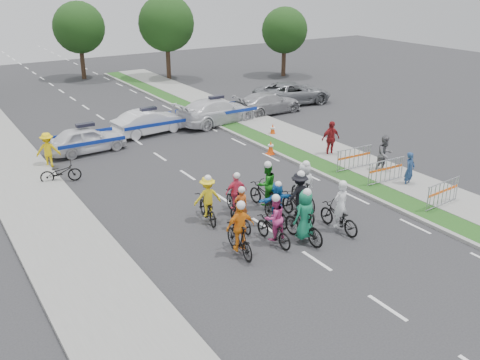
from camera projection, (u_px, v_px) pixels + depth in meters
ground at (317, 261)px, 17.01m from camera, size 90.00×90.00×0.00m
curb_right at (333, 179)px, 23.46m from camera, size 0.20×60.00×0.12m
grass_strip at (345, 176)px, 23.80m from camera, size 1.20×60.00×0.11m
sidewalk_right at (374, 169)px, 24.70m from camera, size 2.40×60.00×0.13m
sidewalk_left at (68, 248)px, 17.69m from camera, size 3.00×60.00×0.13m
rider_0 at (339, 214)px, 18.78m from camera, size 0.68×1.90×1.94m
rider_1 at (304, 221)px, 17.97m from camera, size 0.87×1.92×1.98m
rider_2 at (274, 225)px, 17.88m from camera, size 0.79×1.82×1.83m
rider_3 at (240, 234)px, 17.15m from camera, size 1.01×1.88×1.93m
rider_4 at (298, 201)px, 19.58m from camera, size 1.08×1.91×1.95m
rider_5 at (276, 206)px, 19.22m from camera, size 1.38×1.65×1.70m
rider_6 at (240, 214)px, 18.94m from camera, size 0.74×1.68×1.66m
rider_7 at (304, 190)px, 20.51m from camera, size 0.91×1.95×1.98m
rider_8 at (266, 191)px, 20.51m from camera, size 0.88×1.98×1.96m
rider_9 at (236, 198)px, 20.06m from camera, size 0.89×1.66×1.70m
rider_10 at (207, 203)px, 19.48m from camera, size 1.11×1.88×1.83m
police_car_0 at (87, 139)px, 26.91m from camera, size 4.03×1.82×1.34m
police_car_1 at (149, 122)px, 29.90m from camera, size 4.28×1.95×1.36m
police_car_2 at (217, 111)px, 31.90m from camera, size 5.51×2.94×1.52m
civilian_sedan at (268, 103)px, 34.18m from camera, size 4.65×2.03×1.33m
civilian_suv at (293, 93)px, 36.59m from camera, size 5.66×3.22×1.49m
spectator_0 at (410, 170)px, 22.60m from camera, size 0.62×0.47×1.52m
spectator_1 at (385, 154)px, 24.14m from camera, size 0.88×0.71×1.72m
spectator_2 at (331, 139)px, 26.19m from camera, size 1.08×0.50×1.79m
marshal_hiviz at (48, 150)px, 24.80m from camera, size 1.21×0.92×1.66m
barrier_0 at (443, 195)px, 20.57m from camera, size 2.03×0.65×1.12m
barrier_1 at (386, 172)px, 22.87m from camera, size 2.02×0.59×1.12m
barrier_2 at (354, 159)px, 24.39m from camera, size 2.02×0.60×1.12m
cone_0 at (271, 148)px, 26.71m from camera, size 0.40×0.40×0.70m
cone_1 at (273, 130)px, 29.66m from camera, size 0.40×0.40×0.70m
parked_bike at (61, 172)px, 23.15m from camera, size 1.82×0.98×0.91m
tree_1 at (166, 23)px, 43.39m from camera, size 4.55×4.55×6.82m
tree_2 at (285, 30)px, 44.97m from camera, size 3.85×3.85×5.77m
tree_4 at (79, 28)px, 43.68m from camera, size 4.20×4.20×6.30m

